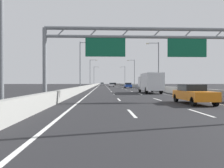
# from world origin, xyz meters

# --- Properties ---
(ground_plane) EXTENTS (260.00, 260.00, 0.00)m
(ground_plane) POSITION_xyz_m (0.00, 100.00, 0.00)
(ground_plane) COLOR #262628
(lane_dash_left_1) EXTENTS (0.16, 3.00, 0.01)m
(lane_dash_left_1) POSITION_xyz_m (-1.80, 12.50, 0.01)
(lane_dash_left_1) COLOR white
(lane_dash_left_1) RESTS_ON ground_plane
(lane_dash_left_2) EXTENTS (0.16, 3.00, 0.01)m
(lane_dash_left_2) POSITION_xyz_m (-1.80, 21.50, 0.01)
(lane_dash_left_2) COLOR white
(lane_dash_left_2) RESTS_ON ground_plane
(lane_dash_left_3) EXTENTS (0.16, 3.00, 0.01)m
(lane_dash_left_3) POSITION_xyz_m (-1.80, 30.50, 0.01)
(lane_dash_left_3) COLOR white
(lane_dash_left_3) RESTS_ON ground_plane
(lane_dash_left_4) EXTENTS (0.16, 3.00, 0.01)m
(lane_dash_left_4) POSITION_xyz_m (-1.80, 39.50, 0.01)
(lane_dash_left_4) COLOR white
(lane_dash_left_4) RESTS_ON ground_plane
(lane_dash_left_5) EXTENTS (0.16, 3.00, 0.01)m
(lane_dash_left_5) POSITION_xyz_m (-1.80, 48.50, 0.01)
(lane_dash_left_5) COLOR white
(lane_dash_left_5) RESTS_ON ground_plane
(lane_dash_left_6) EXTENTS (0.16, 3.00, 0.01)m
(lane_dash_left_6) POSITION_xyz_m (-1.80, 57.50, 0.01)
(lane_dash_left_6) COLOR white
(lane_dash_left_6) RESTS_ON ground_plane
(lane_dash_left_7) EXTENTS (0.16, 3.00, 0.01)m
(lane_dash_left_7) POSITION_xyz_m (-1.80, 66.50, 0.01)
(lane_dash_left_7) COLOR white
(lane_dash_left_7) RESTS_ON ground_plane
(lane_dash_left_8) EXTENTS (0.16, 3.00, 0.01)m
(lane_dash_left_8) POSITION_xyz_m (-1.80, 75.50, 0.01)
(lane_dash_left_8) COLOR white
(lane_dash_left_8) RESTS_ON ground_plane
(lane_dash_left_9) EXTENTS (0.16, 3.00, 0.01)m
(lane_dash_left_9) POSITION_xyz_m (-1.80, 84.50, 0.01)
(lane_dash_left_9) COLOR white
(lane_dash_left_9) RESTS_ON ground_plane
(lane_dash_left_10) EXTENTS (0.16, 3.00, 0.01)m
(lane_dash_left_10) POSITION_xyz_m (-1.80, 93.50, 0.01)
(lane_dash_left_10) COLOR white
(lane_dash_left_10) RESTS_ON ground_plane
(lane_dash_left_11) EXTENTS (0.16, 3.00, 0.01)m
(lane_dash_left_11) POSITION_xyz_m (-1.80, 102.50, 0.01)
(lane_dash_left_11) COLOR white
(lane_dash_left_11) RESTS_ON ground_plane
(lane_dash_left_12) EXTENTS (0.16, 3.00, 0.01)m
(lane_dash_left_12) POSITION_xyz_m (-1.80, 111.50, 0.01)
(lane_dash_left_12) COLOR white
(lane_dash_left_12) RESTS_ON ground_plane
(lane_dash_left_13) EXTENTS (0.16, 3.00, 0.01)m
(lane_dash_left_13) POSITION_xyz_m (-1.80, 120.50, 0.01)
(lane_dash_left_13) COLOR white
(lane_dash_left_13) RESTS_ON ground_plane
(lane_dash_left_14) EXTENTS (0.16, 3.00, 0.01)m
(lane_dash_left_14) POSITION_xyz_m (-1.80, 129.50, 0.01)
(lane_dash_left_14) COLOR white
(lane_dash_left_14) RESTS_ON ground_plane
(lane_dash_left_15) EXTENTS (0.16, 3.00, 0.01)m
(lane_dash_left_15) POSITION_xyz_m (-1.80, 138.50, 0.01)
(lane_dash_left_15) COLOR white
(lane_dash_left_15) RESTS_ON ground_plane
(lane_dash_left_16) EXTENTS (0.16, 3.00, 0.01)m
(lane_dash_left_16) POSITION_xyz_m (-1.80, 147.50, 0.01)
(lane_dash_left_16) COLOR white
(lane_dash_left_16) RESTS_ON ground_plane
(lane_dash_left_17) EXTENTS (0.16, 3.00, 0.01)m
(lane_dash_left_17) POSITION_xyz_m (-1.80, 156.50, 0.01)
(lane_dash_left_17) COLOR white
(lane_dash_left_17) RESTS_ON ground_plane
(lane_dash_right_1) EXTENTS (0.16, 3.00, 0.01)m
(lane_dash_right_1) POSITION_xyz_m (1.80, 12.50, 0.01)
(lane_dash_right_1) COLOR white
(lane_dash_right_1) RESTS_ON ground_plane
(lane_dash_right_2) EXTENTS (0.16, 3.00, 0.01)m
(lane_dash_right_2) POSITION_xyz_m (1.80, 21.50, 0.01)
(lane_dash_right_2) COLOR white
(lane_dash_right_2) RESTS_ON ground_plane
(lane_dash_right_3) EXTENTS (0.16, 3.00, 0.01)m
(lane_dash_right_3) POSITION_xyz_m (1.80, 30.50, 0.01)
(lane_dash_right_3) COLOR white
(lane_dash_right_3) RESTS_ON ground_plane
(lane_dash_right_4) EXTENTS (0.16, 3.00, 0.01)m
(lane_dash_right_4) POSITION_xyz_m (1.80, 39.50, 0.01)
(lane_dash_right_4) COLOR white
(lane_dash_right_4) RESTS_ON ground_plane
(lane_dash_right_5) EXTENTS (0.16, 3.00, 0.01)m
(lane_dash_right_5) POSITION_xyz_m (1.80, 48.50, 0.01)
(lane_dash_right_5) COLOR white
(lane_dash_right_5) RESTS_ON ground_plane
(lane_dash_right_6) EXTENTS (0.16, 3.00, 0.01)m
(lane_dash_right_6) POSITION_xyz_m (1.80, 57.50, 0.01)
(lane_dash_right_6) COLOR white
(lane_dash_right_6) RESTS_ON ground_plane
(lane_dash_right_7) EXTENTS (0.16, 3.00, 0.01)m
(lane_dash_right_7) POSITION_xyz_m (1.80, 66.50, 0.01)
(lane_dash_right_7) COLOR white
(lane_dash_right_7) RESTS_ON ground_plane
(lane_dash_right_8) EXTENTS (0.16, 3.00, 0.01)m
(lane_dash_right_8) POSITION_xyz_m (1.80, 75.50, 0.01)
(lane_dash_right_8) COLOR white
(lane_dash_right_8) RESTS_ON ground_plane
(lane_dash_right_9) EXTENTS (0.16, 3.00, 0.01)m
(lane_dash_right_9) POSITION_xyz_m (1.80, 84.50, 0.01)
(lane_dash_right_9) COLOR white
(lane_dash_right_9) RESTS_ON ground_plane
(lane_dash_right_10) EXTENTS (0.16, 3.00, 0.01)m
(lane_dash_right_10) POSITION_xyz_m (1.80, 93.50, 0.01)
(lane_dash_right_10) COLOR white
(lane_dash_right_10) RESTS_ON ground_plane
(lane_dash_right_11) EXTENTS (0.16, 3.00, 0.01)m
(lane_dash_right_11) POSITION_xyz_m (1.80, 102.50, 0.01)
(lane_dash_right_11) COLOR white
(lane_dash_right_11) RESTS_ON ground_plane
(lane_dash_right_12) EXTENTS (0.16, 3.00, 0.01)m
(lane_dash_right_12) POSITION_xyz_m (1.80, 111.50, 0.01)
(lane_dash_right_12) COLOR white
(lane_dash_right_12) RESTS_ON ground_plane
(lane_dash_right_13) EXTENTS (0.16, 3.00, 0.01)m
(lane_dash_right_13) POSITION_xyz_m (1.80, 120.50, 0.01)
(lane_dash_right_13) COLOR white
(lane_dash_right_13) RESTS_ON ground_plane
(lane_dash_right_14) EXTENTS (0.16, 3.00, 0.01)m
(lane_dash_right_14) POSITION_xyz_m (1.80, 129.50, 0.01)
(lane_dash_right_14) COLOR white
(lane_dash_right_14) RESTS_ON ground_plane
(lane_dash_right_15) EXTENTS (0.16, 3.00, 0.01)m
(lane_dash_right_15) POSITION_xyz_m (1.80, 138.50, 0.01)
(lane_dash_right_15) COLOR white
(lane_dash_right_15) RESTS_ON ground_plane
(lane_dash_right_16) EXTENTS (0.16, 3.00, 0.01)m
(lane_dash_right_16) POSITION_xyz_m (1.80, 147.50, 0.01)
(lane_dash_right_16) COLOR white
(lane_dash_right_16) RESTS_ON ground_plane
(lane_dash_right_17) EXTENTS (0.16, 3.00, 0.01)m
(lane_dash_right_17) POSITION_xyz_m (1.80, 156.50, 0.01)
(lane_dash_right_17) COLOR white
(lane_dash_right_17) RESTS_ON ground_plane
(edge_line_left) EXTENTS (0.16, 176.00, 0.01)m
(edge_line_left) POSITION_xyz_m (-5.25, 88.00, 0.01)
(edge_line_left) COLOR white
(edge_line_left) RESTS_ON ground_plane
(edge_line_right) EXTENTS (0.16, 176.00, 0.01)m
(edge_line_right) POSITION_xyz_m (5.25, 88.00, 0.01)
(edge_line_right) COLOR white
(edge_line_right) RESTS_ON ground_plane
(barrier_left) EXTENTS (0.45, 220.00, 0.95)m
(barrier_left) POSITION_xyz_m (-6.90, 110.00, 0.47)
(barrier_left) COLOR #9E9E99
(barrier_left) RESTS_ON ground_plane
(barrier_right) EXTENTS (0.45, 220.00, 0.95)m
(barrier_right) POSITION_xyz_m (6.90, 110.00, 0.47)
(barrier_right) COLOR #9E9E99
(barrier_right) RESTS_ON ground_plane
(sign_gantry) EXTENTS (16.72, 0.36, 6.36)m
(sign_gantry) POSITION_xyz_m (0.11, 19.92, 4.83)
(sign_gantry) COLOR gray
(sign_gantry) RESTS_ON ground_plane
(streetlamp_left_mid) EXTENTS (2.58, 0.28, 9.50)m
(streetlamp_left_mid) POSITION_xyz_m (-7.47, 43.84, 5.40)
(streetlamp_left_mid) COLOR slate
(streetlamp_left_mid) RESTS_ON ground_plane
(streetlamp_right_mid) EXTENTS (2.58, 0.28, 9.50)m
(streetlamp_right_mid) POSITION_xyz_m (7.47, 43.84, 5.40)
(streetlamp_right_mid) COLOR slate
(streetlamp_right_mid) RESTS_ON ground_plane
(streetlamp_left_far) EXTENTS (2.58, 0.28, 9.50)m
(streetlamp_left_far) POSITION_xyz_m (-7.47, 76.65, 5.40)
(streetlamp_left_far) COLOR slate
(streetlamp_left_far) RESTS_ON ground_plane
(streetlamp_right_far) EXTENTS (2.58, 0.28, 9.50)m
(streetlamp_right_far) POSITION_xyz_m (7.47, 76.65, 5.40)
(streetlamp_right_far) COLOR slate
(streetlamp_right_far) RESTS_ON ground_plane
(streetlamp_left_distant) EXTENTS (2.58, 0.28, 9.50)m
(streetlamp_left_distant) POSITION_xyz_m (-7.47, 109.45, 5.40)
(streetlamp_left_distant) COLOR slate
(streetlamp_left_distant) RESTS_ON ground_plane
(streetlamp_right_distant) EXTENTS (2.58, 0.28, 9.50)m
(streetlamp_right_distant) POSITION_xyz_m (7.47, 109.45, 5.40)
(streetlamp_right_distant) COLOR slate
(streetlamp_right_distant) RESTS_ON ground_plane
(silver_car) EXTENTS (1.83, 4.47, 1.53)m
(silver_car) POSITION_xyz_m (-3.70, 123.14, 0.78)
(silver_car) COLOR #A8ADB2
(silver_car) RESTS_ON ground_plane
(blue_car) EXTENTS (1.86, 4.34, 1.50)m
(blue_car) POSITION_xyz_m (3.77, 62.37, 0.78)
(blue_car) COLOR #2347AD
(blue_car) RESTS_ON ground_plane
(orange_car) EXTENTS (1.73, 4.52, 1.45)m
(orange_car) POSITION_xyz_m (3.47, 17.34, 0.74)
(orange_car) COLOR orange
(orange_car) RESTS_ON ground_plane
(black_car) EXTENTS (1.74, 4.26, 1.42)m
(black_car) POSITION_xyz_m (3.47, 127.32, 0.72)
(black_car) COLOR black
(black_car) RESTS_ON ground_plane
(white_car) EXTENTS (1.78, 4.36, 1.45)m
(white_car) POSITION_xyz_m (-0.10, 81.82, 0.75)
(white_car) COLOR silver
(white_car) RESTS_ON ground_plane
(box_truck) EXTENTS (2.33, 7.64, 2.91)m
(box_truck) POSITION_xyz_m (3.76, 33.49, 1.62)
(box_truck) COLOR silver
(box_truck) RESTS_ON ground_plane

